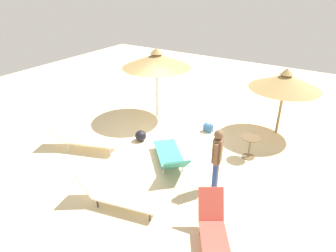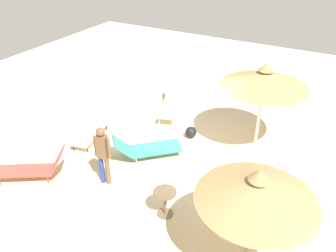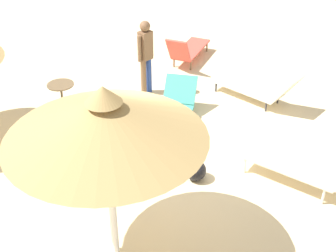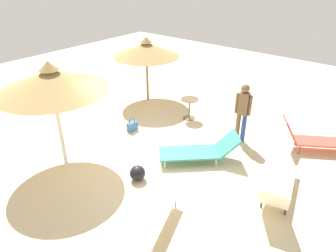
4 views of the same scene
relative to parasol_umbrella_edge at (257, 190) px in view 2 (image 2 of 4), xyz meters
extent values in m
cube|color=beige|center=(-2.95, 2.90, -1.99)|extent=(24.00, 24.00, 0.10)
cylinder|color=olive|center=(0.00, 0.00, -0.91)|extent=(0.09, 0.09, 2.05)
cone|color=tan|center=(0.00, 0.00, 0.00)|extent=(2.38, 2.38, 0.50)
cone|color=tan|center=(0.00, 0.00, 0.35)|extent=(0.43, 0.43, 0.22)
cylinder|color=white|center=(-1.12, 4.46, -0.78)|extent=(0.10, 0.10, 2.32)
cone|color=tan|center=(-1.12, 4.46, 0.34)|extent=(2.60, 2.60, 0.52)
cone|color=tan|center=(-1.12, 4.46, 0.70)|extent=(0.47, 0.47, 0.22)
cube|color=silver|center=(-4.46, 4.76, -1.59)|extent=(1.14, 1.83, 0.05)
cylinder|color=silver|center=(-3.98, 4.16, -1.78)|extent=(0.04, 0.04, 0.32)
cylinder|color=silver|center=(-4.45, 3.99, -1.78)|extent=(0.04, 0.04, 0.32)
cylinder|color=silver|center=(-4.47, 5.53, -1.78)|extent=(0.04, 0.04, 0.32)
cylinder|color=silver|center=(-4.94, 5.36, -1.78)|extent=(0.04, 0.04, 0.32)
cube|color=silver|center=(-4.84, 5.84, -1.36)|extent=(0.76, 0.75, 0.45)
cube|color=silver|center=(-5.97, 2.07, -1.68)|extent=(0.94, 1.75, 0.05)
cylinder|color=#2D2D33|center=(-5.57, 1.44, -1.82)|extent=(0.04, 0.04, 0.23)
cylinder|color=#2D2D33|center=(-6.05, 1.33, -1.82)|extent=(0.04, 0.04, 0.23)
cylinder|color=#2D2D33|center=(-5.88, 2.80, -1.82)|extent=(0.04, 0.04, 0.23)
cylinder|color=#2D2D33|center=(-6.36, 2.69, -1.82)|extent=(0.04, 0.04, 0.23)
cube|color=silver|center=(-6.19, 3.07, -1.35)|extent=(0.67, 0.56, 0.63)
cube|color=#CC4C3F|center=(-6.22, -0.40, -1.65)|extent=(1.62, 1.31, 0.05)
cylinder|color=brown|center=(-6.90, -0.55, -1.80)|extent=(0.04, 0.04, 0.26)
cylinder|color=brown|center=(-5.54, -0.24, -1.80)|extent=(0.04, 0.04, 0.26)
cylinder|color=brown|center=(-5.79, 0.15, -1.80)|extent=(0.04, 0.04, 0.26)
cube|color=#CC4C3F|center=(-5.41, 0.11, -1.31)|extent=(0.63, 0.68, 0.65)
cube|color=teal|center=(-3.63, 2.35, -1.69)|extent=(1.63, 1.60, 0.05)
cylinder|color=silver|center=(-3.34, 3.02, -1.82)|extent=(0.04, 0.04, 0.22)
cylinder|color=silver|center=(-2.94, 2.59, -1.82)|extent=(0.04, 0.04, 0.22)
cylinder|color=silver|center=(-4.31, 2.10, -1.82)|extent=(0.04, 0.04, 0.22)
cylinder|color=silver|center=(-3.91, 1.67, -1.82)|extent=(0.04, 0.04, 0.22)
cube|color=teal|center=(-4.37, 1.63, -1.43)|extent=(0.85, 0.85, 0.50)
cylinder|color=brown|center=(-4.09, 0.57, -1.50)|extent=(0.13, 0.13, 0.88)
cylinder|color=navy|center=(-4.26, 0.54, -1.50)|extent=(0.13, 0.13, 0.88)
cube|color=brown|center=(-4.17, 0.56, -0.73)|extent=(0.31, 0.27, 0.66)
sphere|color=brown|center=(-4.17, 0.56, -0.28)|extent=(0.24, 0.24, 0.24)
cylinder|color=brown|center=(-3.99, 0.59, -0.75)|extent=(0.09, 0.09, 0.61)
cylinder|color=brown|center=(-4.36, 0.52, -0.75)|extent=(0.09, 0.09, 0.61)
cube|color=#336699|center=(-1.28, 2.12, -1.79)|extent=(0.19, 0.33, 0.29)
torus|color=#336699|center=(-1.28, 2.12, -1.60)|extent=(0.03, 0.23, 0.23)
cylinder|color=brown|center=(-2.16, 0.30, -1.23)|extent=(0.57, 0.57, 0.02)
cylinder|color=brown|center=(-2.16, 0.30, -1.59)|extent=(0.05, 0.05, 0.69)
cylinder|color=brown|center=(-2.16, 0.30, -1.93)|extent=(0.40, 0.40, 0.02)
sphere|color=black|center=(-3.13, 3.80, -1.74)|extent=(0.38, 0.38, 0.38)
camera|label=1|loc=(-10.24, -1.82, 3.20)|focal=32.00mm
camera|label=2|loc=(0.90, -5.11, 4.32)|focal=36.88mm
camera|label=3|loc=(1.03, 8.89, 3.34)|focal=49.83mm
camera|label=4|loc=(-7.52, 8.03, 2.81)|focal=33.09mm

